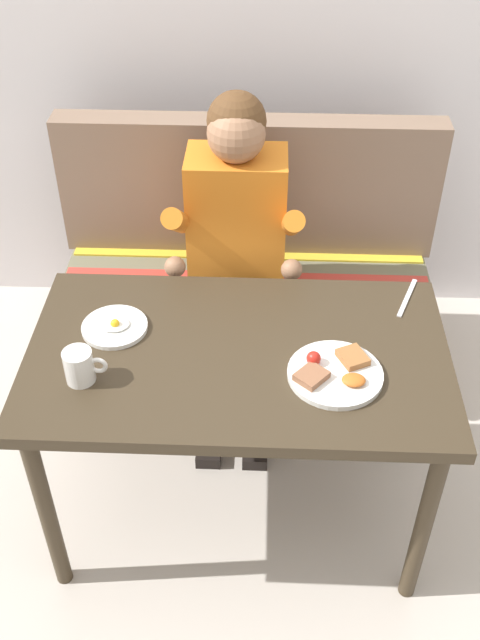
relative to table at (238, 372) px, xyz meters
The scene contains 9 objects.
ground_plane 0.65m from the table, ahead, with size 8.00×8.00×0.00m, color beige.
back_wall 1.43m from the table, 90.00° to the left, with size 4.40×0.10×2.60m, color silver.
table is the anchor object (origin of this frame).
couch 0.83m from the table, 90.00° to the left, with size 1.44×0.56×1.00m.
person 0.60m from the table, 93.18° to the left, with size 0.45×0.61×1.21m.
plate_breakfast 0.30m from the table, 18.49° to the right, with size 0.26×0.26×0.05m.
plate_eggs 0.38m from the table, 167.30° to the left, with size 0.19×0.19×0.04m.
coffee_mug 0.46m from the table, 162.47° to the right, with size 0.12×0.08×0.10m.
knife 0.58m from the table, 27.32° to the left, with size 0.01×0.20×0.01m, color silver.
Camera 1 is at (0.07, -1.53, 2.12)m, focal length 41.03 mm.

